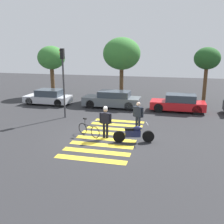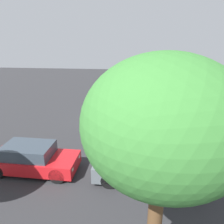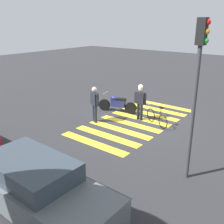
# 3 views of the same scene
# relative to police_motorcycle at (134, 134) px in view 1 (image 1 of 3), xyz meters

# --- Properties ---
(ground_plane) EXTENTS (60.00, 60.00, 0.00)m
(ground_plane) POSITION_rel_police_motorcycle_xyz_m (-1.54, 0.57, -0.45)
(ground_plane) COLOR #2B2B2D
(police_motorcycle) EXTENTS (2.12, 0.83, 1.03)m
(police_motorcycle) POSITION_rel_police_motorcycle_xyz_m (0.00, 0.00, 0.00)
(police_motorcycle) COLOR black
(police_motorcycle) RESTS_ON ground_plane
(leaning_bicycle) EXTENTS (1.50, 0.80, 0.99)m
(leaning_bicycle) POSITION_rel_police_motorcycle_xyz_m (-2.60, 0.37, -0.09)
(leaning_bicycle) COLOR black
(leaning_bicycle) RESTS_ON ground_plane
(officer_on_foot) EXTENTS (0.65, 0.38, 1.77)m
(officer_on_foot) POSITION_rel_police_motorcycle_xyz_m (-0.04, 1.89, 0.57)
(officer_on_foot) COLOR #1E232D
(officer_on_foot) RESTS_ON ground_plane
(officer_by_motorcycle) EXTENTS (0.68, 0.24, 1.81)m
(officer_by_motorcycle) POSITION_rel_police_motorcycle_xyz_m (-1.59, 0.28, 0.59)
(officer_by_motorcycle) COLOR black
(officer_by_motorcycle) RESTS_ON ground_plane
(crosswalk_stripes) EXTENTS (3.33, 6.75, 0.01)m
(crosswalk_stripes) POSITION_rel_police_motorcycle_xyz_m (-1.54, 0.57, -0.45)
(crosswalk_stripes) COLOR yellow
(crosswalk_stripes) RESTS_ON ground_plane
(car_silver_sedan) EXTENTS (3.95, 1.82, 1.31)m
(car_silver_sedan) POSITION_rel_police_motorcycle_xyz_m (-8.65, 7.38, 0.17)
(car_silver_sedan) COLOR black
(car_silver_sedan) RESTS_ON ground_plane
(car_grey_coupe) EXTENTS (4.68, 1.78, 1.38)m
(car_grey_coupe) POSITION_rel_police_motorcycle_xyz_m (-2.96, 7.49, 0.22)
(car_grey_coupe) COLOR black
(car_grey_coupe) RESTS_ON ground_plane
(car_red_convertible) EXTENTS (4.15, 1.72, 1.35)m
(car_red_convertible) POSITION_rel_police_motorcycle_xyz_m (2.32, 7.42, 0.19)
(car_red_convertible) COLOR black
(car_red_convertible) RESTS_ON ground_plane
(traffic_light_pole) EXTENTS (0.33, 0.24, 4.77)m
(traffic_light_pole) POSITION_rel_police_motorcycle_xyz_m (-5.51, 3.71, 2.71)
(traffic_light_pole) COLOR #38383D
(traffic_light_pole) RESTS_ON ground_plane
(street_tree_near) EXTENTS (2.70, 2.70, 4.97)m
(street_tree_near) POSITION_rel_police_motorcycle_xyz_m (-10.14, 11.31, 3.30)
(street_tree_near) COLOR brown
(street_tree_near) RESTS_ON ground_plane
(street_tree_mid) EXTENTS (3.48, 3.48, 5.74)m
(street_tree_mid) POSITION_rel_police_motorcycle_xyz_m (-2.98, 11.31, 3.77)
(street_tree_mid) COLOR brown
(street_tree_mid) RESTS_ON ground_plane
(street_tree_far) EXTENTS (2.24, 2.24, 4.85)m
(street_tree_far) POSITION_rel_police_motorcycle_xyz_m (4.56, 11.31, 3.37)
(street_tree_far) COLOR brown
(street_tree_far) RESTS_ON ground_plane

